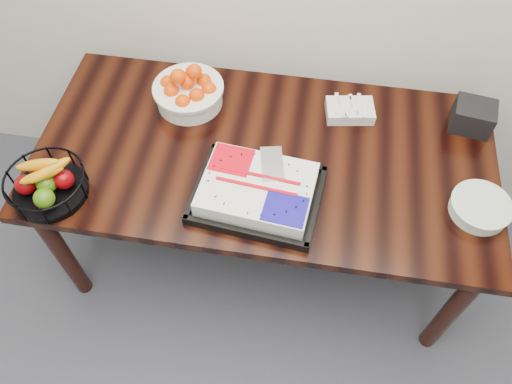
# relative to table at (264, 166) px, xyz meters

# --- Properties ---
(table) EXTENTS (1.80, 0.90, 0.75)m
(table) POSITION_rel_table_xyz_m (0.00, 0.00, 0.00)
(table) COLOR black
(table) RESTS_ON ground
(cake_tray) EXTENTS (0.49, 0.40, 0.09)m
(cake_tray) POSITION_rel_table_xyz_m (0.01, -0.22, 0.13)
(cake_tray) COLOR black
(cake_tray) RESTS_ON table
(tangerine_bowl) EXTENTS (0.29, 0.29, 0.19)m
(tangerine_bowl) POSITION_rel_table_xyz_m (-0.35, 0.22, 0.17)
(tangerine_bowl) COLOR white
(tangerine_bowl) RESTS_ON table
(fruit_basket) EXTENTS (0.29, 0.29, 0.15)m
(fruit_basket) POSITION_rel_table_xyz_m (-0.75, -0.32, 0.15)
(fruit_basket) COLOR black
(fruit_basket) RESTS_ON table
(plate_stack) EXTENTS (0.22, 0.22, 0.05)m
(plate_stack) POSITION_rel_table_xyz_m (0.80, -0.15, 0.11)
(plate_stack) COLOR white
(plate_stack) RESTS_ON table
(fork_bag) EXTENTS (0.21, 0.15, 0.06)m
(fork_bag) POSITION_rel_table_xyz_m (0.32, 0.25, 0.11)
(fork_bag) COLOR silver
(fork_bag) RESTS_ON table
(napkin_box) EXTENTS (0.17, 0.16, 0.11)m
(napkin_box) POSITION_rel_table_xyz_m (0.80, 0.27, 0.14)
(napkin_box) COLOR black
(napkin_box) RESTS_ON table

